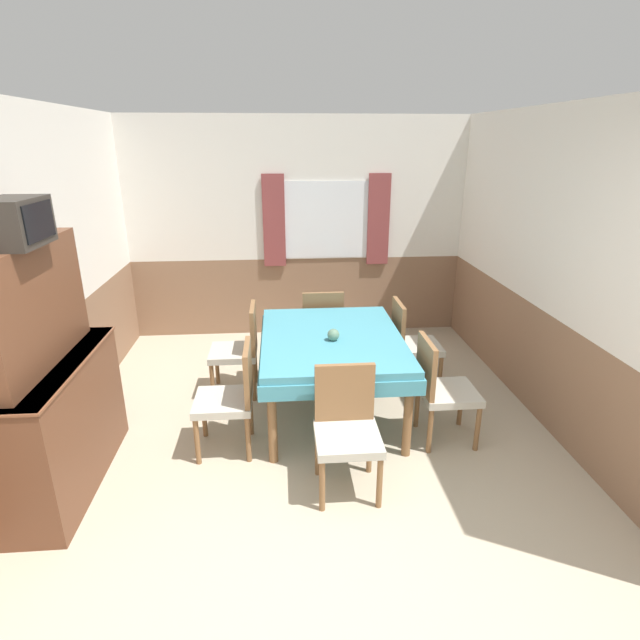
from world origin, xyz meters
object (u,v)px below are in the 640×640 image
Objects in this scene: chair_head_window at (322,325)px; vase at (333,335)px; chair_head_near at (347,426)px; tv at (14,222)px; chair_left_near at (232,395)px; chair_right_far at (411,341)px; chair_left_far at (240,347)px; sideboard at (51,391)px; chair_right_near at (441,387)px; dining_table at (332,347)px.

chair_head_window is 8.67× the size of vase.
tv reaches higher than chair_head_near.
chair_right_far is at bearing -59.96° from chair_left_near.
chair_right_far is at bearing -90.00° from chair_left_far.
chair_head_window is 1.00× the size of chair_head_near.
sideboard is at bearing 105.64° from chair_left_near.
chair_right_far is 1.00× the size of chair_right_near.
chair_head_window is 3.05m from tv.
chair_head_window is 1.68m from chair_left_near.
tv reaches higher than vase.
dining_table is 2.14m from sideboard.
sideboard is (-1.99, -0.80, 0.09)m from dining_table.
sideboard is at bearing -83.39° from chair_right_near.
dining_table is 1.00m from chair_head_window.
chair_head_near is at bearing -150.69° from chair_left_far.
tv is at bearing -136.24° from chair_head_window.
chair_left_near is at bearing -119.31° from chair_head_window.
tv is (-1.96, -1.87, 1.40)m from chair_head_window.
sideboard reaches higher than chair_right_near.
chair_head_window is (-0.00, 0.99, -0.17)m from dining_table.
tv is (-1.96, -0.88, 1.23)m from dining_table.
tv reaches higher than chair_left_near.
chair_head_window is at bearing -90.00° from chair_head_near.
vase is at bearing -88.68° from dining_table.
sideboard is 17.12× the size of vase.
vase is at bearing 21.89° from tv.
chair_head_window is at bearing 90.12° from vase.
sideboard reaches higher than chair_head_near.
chair_right_far is 1.65m from chair_left_far.
tv is at bearing 140.17° from chair_left_far.
chair_head_window is at bearing 90.00° from dining_table.
chair_left_far is 1.90m from chair_right_near.
sideboard is 1.15m from tv.
chair_left_far and chair_left_near have the same top height.
dining_table is 0.97m from chair_right_far.
tv reaches higher than sideboard.
sideboard is (-1.99, 0.19, 0.25)m from chair_head_near.
chair_left_near is 1.84m from tv.
chair_left_far is 1.00× the size of chair_head_window.
sideboard is 3.91× the size of tv.
chair_left_far reaches higher than vase.
chair_left_near is (-1.65, -0.95, 0.00)m from chair_right_far.
chair_left_near is 0.51× the size of sideboard.
chair_right_near is 2.84m from sideboard.
chair_head_near is (-0.00, -0.99, -0.17)m from dining_table.
chair_head_window is 2.69m from sideboard.
chair_head_near is at bearing -90.00° from dining_table.
chair_right_near is 0.97m from chair_head_near.
vase is at bearing -114.82° from chair_right_near.
chair_left_far is at bearing -120.04° from chair_right_near.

